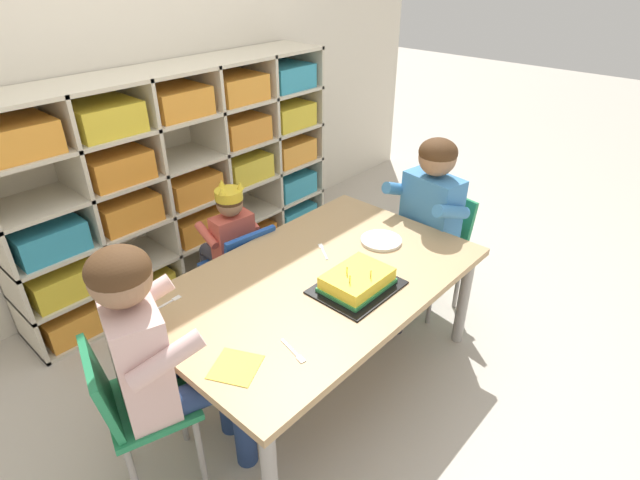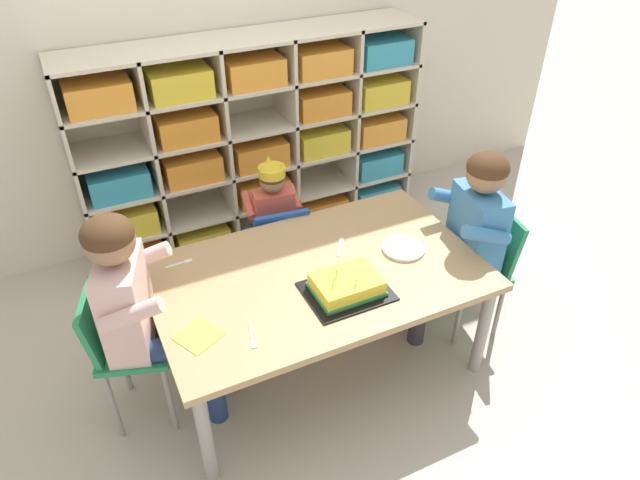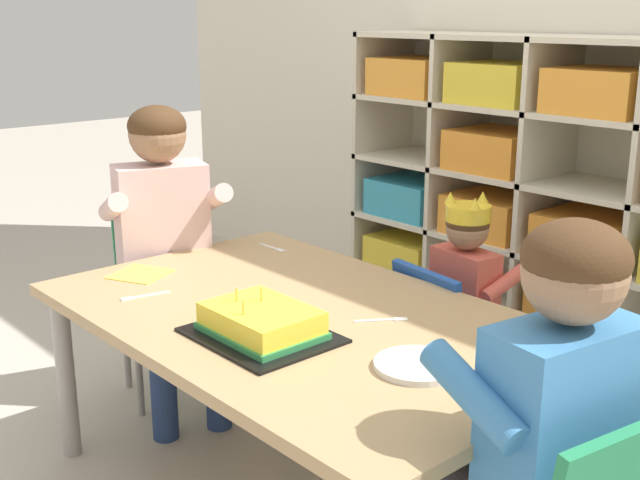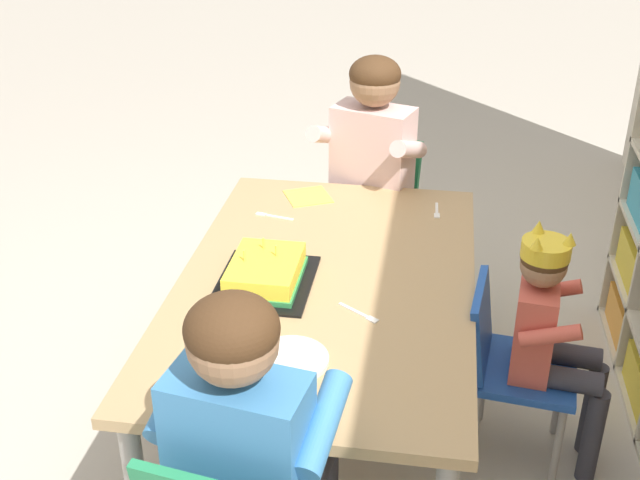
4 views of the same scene
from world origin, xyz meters
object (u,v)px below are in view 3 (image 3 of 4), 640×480
at_px(activity_table, 304,332).
at_px(classroom_chair_blue, 448,337).
at_px(fork_near_child_seat, 385,320).
at_px(child_with_crown, 474,287).
at_px(birthday_cake_on_tray, 261,324).
at_px(fork_beside_plate_stack, 274,248).
at_px(classroom_chair_adult_side, 162,279).
at_px(guest_at_table_side, 538,408).
at_px(paper_plate_stack, 417,365).
at_px(fork_scattered_mid_table, 142,296).
at_px(adult_helper_seated, 166,226).

xyz_separation_m(activity_table, classroom_chair_blue, (0.04, 0.57, -0.16)).
bearing_deg(fork_near_child_seat, child_with_crown, -132.30).
xyz_separation_m(classroom_chair_blue, fork_near_child_seat, (0.14, -0.44, 0.22)).
height_order(birthday_cake_on_tray, fork_near_child_seat, birthday_cake_on_tray).
height_order(classroom_chair_blue, child_with_crown, child_with_crown).
distance_m(classroom_chair_blue, fork_beside_plate_stack, 0.66).
xyz_separation_m(activity_table, classroom_chair_adult_side, (-0.86, 0.07, -0.08)).
height_order(guest_at_table_side, fork_beside_plate_stack, guest_at_table_side).
bearing_deg(fork_beside_plate_stack, paper_plate_stack, 157.92).
distance_m(birthday_cake_on_tray, fork_near_child_seat, 0.33).
distance_m(activity_table, fork_beside_plate_stack, 0.62).
bearing_deg(activity_table, classroom_chair_adult_side, 175.14).
distance_m(child_with_crown, birthday_cake_on_tray, 0.85).
relative_size(child_with_crown, classroom_chair_adult_side, 1.18).
relative_size(guest_at_table_side, fork_beside_plate_stack, 7.95).
bearing_deg(birthday_cake_on_tray, fork_beside_plate_stack, 139.41).
height_order(classroom_chair_adult_side, guest_at_table_side, guest_at_table_side).
distance_m(fork_scattered_mid_table, fork_near_child_seat, 0.69).
bearing_deg(child_with_crown, guest_at_table_side, 141.58).
bearing_deg(guest_at_table_side, classroom_chair_blue, -121.14).
bearing_deg(fork_beside_plate_stack, fork_scattered_mid_table, 100.48).
relative_size(birthday_cake_on_tray, fork_near_child_seat, 2.80).
bearing_deg(child_with_crown, birthday_cake_on_tray, 97.18).
xyz_separation_m(guest_at_table_side, birthday_cake_on_tray, (-0.71, -0.12, -0.01)).
distance_m(adult_helper_seated, birthday_cake_on_tray, 0.83).
xyz_separation_m(activity_table, fork_near_child_seat, (0.18, 0.13, 0.05)).
relative_size(birthday_cake_on_tray, fork_beside_plate_stack, 2.84).
distance_m(activity_table, guest_at_table_side, 0.77).
height_order(birthday_cake_on_tray, fork_scattered_mid_table, birthday_cake_on_tray).
bearing_deg(fork_beside_plate_stack, classroom_chair_adult_side, 35.24).
xyz_separation_m(fork_beside_plate_stack, fork_scattered_mid_table, (0.13, -0.58, 0.00)).
relative_size(fork_scattered_mid_table, fork_near_child_seat, 1.13).
xyz_separation_m(classroom_chair_blue, birthday_cake_on_tray, (0.01, -0.75, 0.25)).
bearing_deg(adult_helper_seated, birthday_cake_on_tray, -87.25).
bearing_deg(classroom_chair_adult_side, activity_table, -76.93).
bearing_deg(activity_table, guest_at_table_side, -4.13).
distance_m(guest_at_table_side, paper_plate_stack, 0.34).
xyz_separation_m(classroom_chair_adult_side, fork_near_child_seat, (1.03, 0.05, 0.14)).
bearing_deg(paper_plate_stack, fork_scattered_mid_table, -164.68).
xyz_separation_m(birthday_cake_on_tray, paper_plate_stack, (0.38, 0.15, -0.03)).
distance_m(child_with_crown, adult_helper_seated, 1.03).
distance_m(classroom_chair_blue, paper_plate_stack, 0.75).
xyz_separation_m(child_with_crown, birthday_cake_on_tray, (0.00, -0.85, 0.10)).
relative_size(adult_helper_seated, fork_beside_plate_stack, 8.37).
bearing_deg(paper_plate_stack, child_with_crown, 118.72).
bearing_deg(guest_at_table_side, adult_helper_seated, -84.11).
height_order(classroom_chair_blue, birthday_cake_on_tray, birthday_cake_on_tray).
distance_m(classroom_chair_adult_side, fork_scattered_mid_table, 0.58).
xyz_separation_m(guest_at_table_side, paper_plate_stack, (-0.33, 0.03, -0.03)).
relative_size(child_with_crown, fork_near_child_seat, 6.35).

